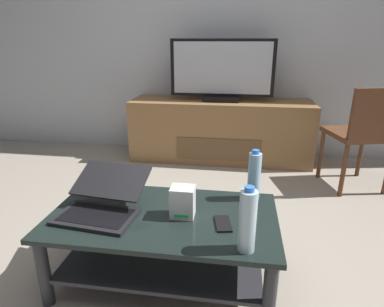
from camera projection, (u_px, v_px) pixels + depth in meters
name	position (u px, v px, depth m)	size (l,w,h in m)	color
ground_plane	(189.00, 268.00, 1.81)	(7.68, 7.68, 0.00)	#9E9384
back_wall	(221.00, 19.00, 3.31)	(6.40, 0.12, 2.80)	silver
coffee_table	(164.00, 235.00, 1.65)	(1.13, 0.62, 0.38)	black
media_cabinet	(220.00, 130.00, 3.37)	(1.83, 0.52, 0.62)	olive
television	(222.00, 72.00, 3.15)	(1.01, 0.20, 0.59)	black
dining_chair	(364.00, 131.00, 2.60)	(0.54, 0.54, 0.87)	#59331E
laptop	(103.00, 201.00, 1.62)	(0.42, 0.44, 0.18)	black
router_box	(183.00, 202.00, 1.57)	(0.11, 0.10, 0.15)	white
water_bottle_near	(247.00, 221.00, 1.30)	(0.07, 0.07, 0.29)	silver
water_bottle_far	(254.00, 176.00, 1.73)	(0.07, 0.07, 0.28)	#99C6E5
cell_phone	(223.00, 224.00, 1.52)	(0.07, 0.14, 0.01)	black
tv_remote	(129.00, 189.00, 1.86)	(0.04, 0.16, 0.02)	black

